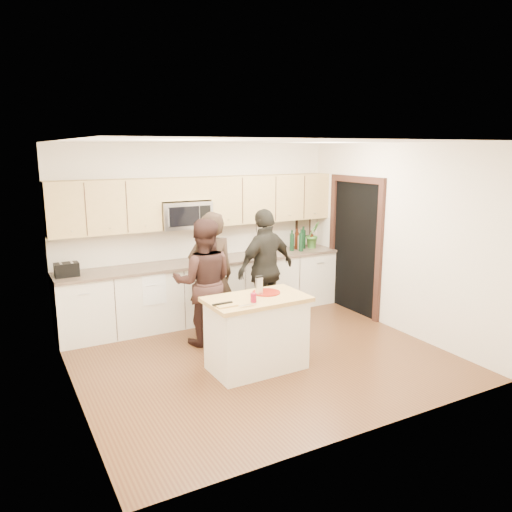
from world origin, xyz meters
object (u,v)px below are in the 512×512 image
toaster (67,270)px  island (257,333)px  woman_left (211,276)px  woman_right (266,269)px  woman_center (204,282)px

toaster → island: bearing=-46.6°
island → toaster: 2.74m
woman_left → woman_right: bearing=-174.0°
island → woman_left: 1.28m
island → woman_right: size_ratio=0.68×
toaster → woman_center: woman_center is taller
island → toaster: (-1.84, 1.95, 0.58)m
woman_center → woman_right: woman_right is taller
toaster → woman_left: woman_left is taller
island → woman_left: (-0.07, 1.20, 0.44)m
woman_left → woman_center: (-0.17, -0.14, -0.03)m
toaster → woman_left: (1.78, -0.75, -0.14)m
toaster → woman_center: size_ratio=0.18×
island → woman_center: bearing=101.5°
island → woman_right: (0.82, 1.23, 0.43)m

